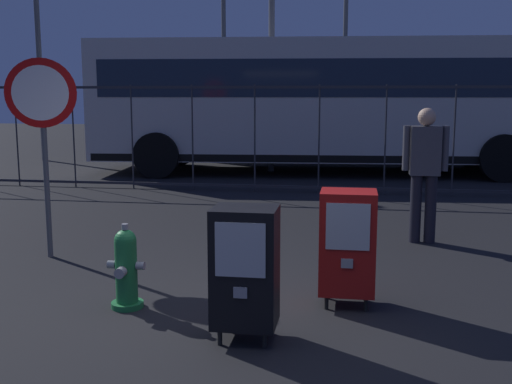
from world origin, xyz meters
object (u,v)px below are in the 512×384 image
bus_near (325,99)px  street_light_far_right (346,4)px  newspaper_box_primary (245,267)px  street_light_near_right (36,1)px  fire_hydrant (126,269)px  bus_far (380,98)px  pedestrian (425,167)px  stop_sign (42,116)px  newspaper_box_secondary (348,242)px

bus_near → street_light_far_right: street_light_far_right is taller
newspaper_box_primary → street_light_near_right: 14.27m
fire_hydrant → bus_near: size_ratio=0.07×
fire_hydrant → street_light_far_right: 15.67m
street_light_near_right → bus_far: bearing=13.1°
street_light_near_right → street_light_far_right: street_light_far_right is taller
fire_hydrant → bus_far: 13.41m
pedestrian → bus_far: 10.26m
newspaper_box_primary → street_light_far_right: street_light_far_right is taller
fire_hydrant → bus_far: bus_far is taller
bus_near → street_light_far_right: (0.34, 5.48, 2.83)m
street_light_near_right → stop_sign: bearing=-62.2°
stop_sign → bus_far: (4.10, 11.61, 0.11)m
stop_sign → newspaper_box_secondary: bearing=-18.3°
newspaper_box_primary → bus_far: bearing=83.8°
stop_sign → street_light_far_right: bearing=77.2°
pedestrian → street_light_far_right: size_ratio=0.21×
newspaper_box_secondary → street_light_far_right: street_light_far_right is taller
newspaper_box_secondary → bus_near: size_ratio=0.10×
newspaper_box_secondary → pedestrian: pedestrian is taller
bus_near → newspaper_box_secondary: bearing=-90.5°
fire_hydrant → stop_sign: 2.43m
pedestrian → street_light_near_right: bearing=138.8°
newspaper_box_primary → pedestrian: pedestrian is taller
newspaper_box_primary → bus_near: bearing=89.3°
fire_hydrant → bus_far: (2.63, 13.08, 1.36)m
pedestrian → newspaper_box_secondary: bearing=-110.0°
fire_hydrant → bus_near: bus_near is taller
stop_sign → bus_far: 12.31m
fire_hydrant → newspaper_box_secondary: (1.89, 0.36, 0.22)m
pedestrian → bus_near: (-1.53, 6.68, 0.76)m
newspaper_box_primary → bus_near: 10.13m
street_light_near_right → pedestrian: bearing=-41.2°
fire_hydrant → newspaper_box_primary: size_ratio=0.73×
newspaper_box_secondary → bus_far: size_ratio=0.10×
stop_sign → street_light_near_right: street_light_near_right is taller
newspaper_box_secondary → bus_near: (-0.63, 9.17, 1.14)m
stop_sign → pedestrian: bearing=17.9°
bus_far → street_light_far_right: street_light_far_right is taller
bus_near → bus_far: size_ratio=1.01×
street_light_near_right → street_light_far_right: 9.03m
fire_hydrant → stop_sign: stop_sign is taller
bus_far → newspaper_box_secondary: bearing=-95.7°
bus_near → pedestrian: bearing=-81.5°
bus_far → newspaper_box_primary: bearing=-98.6°
fire_hydrant → newspaper_box_secondary: bearing=10.8°
street_light_far_right → newspaper_box_secondary: bearing=-88.9°
pedestrian → street_light_far_right: 12.74m
bus_far → street_light_far_right: size_ratio=1.34×
fire_hydrant → bus_near: 9.71m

